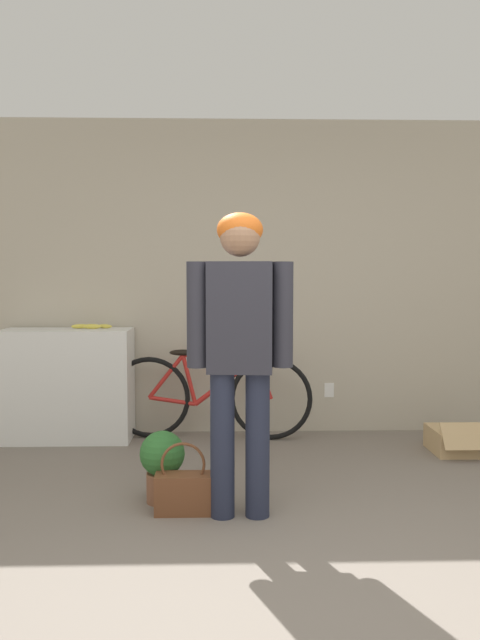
{
  "coord_description": "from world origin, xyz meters",
  "views": [
    {
      "loc": [
        -0.35,
        -2.29,
        1.31
      ],
      "look_at": [
        -0.26,
        1.04,
        1.08
      ],
      "focal_mm": 35.0,
      "sensor_mm": 36.0,
      "label": 1
    }
  ],
  "objects_px": {
    "banana": "(91,326)",
    "potted_plant": "(162,462)",
    "bicycle": "(210,395)",
    "cardboard_box": "(461,440)",
    "person": "(240,336)",
    "handbag": "(183,491)"
  },
  "relations": [
    {
      "from": "person",
      "to": "potted_plant",
      "type": "xyz_separation_m",
      "value": [
        -0.45,
        0.23,
        -0.76
      ]
    },
    {
      "from": "person",
      "to": "cardboard_box",
      "type": "distance_m",
      "value": 2.25
    },
    {
      "from": "handbag",
      "to": "potted_plant",
      "type": "bearing_deg",
      "value": 126.51
    },
    {
      "from": "bicycle",
      "to": "banana",
      "type": "height_order",
      "value": "banana"
    },
    {
      "from": "bicycle",
      "to": "banana",
      "type": "relative_size",
      "value": 4.82
    },
    {
      "from": "bicycle",
      "to": "handbag",
      "type": "height_order",
      "value": "bicycle"
    },
    {
      "from": "bicycle",
      "to": "potted_plant",
      "type": "bearing_deg",
      "value": -95.02
    },
    {
      "from": "potted_plant",
      "to": "banana",
      "type": "bearing_deg",
      "value": 115.75
    },
    {
      "from": "cardboard_box",
      "to": "banana",
      "type": "bearing_deg",
      "value": 169.97
    },
    {
      "from": "banana",
      "to": "handbag",
      "type": "bearing_deg",
      "value": -62.97
    },
    {
      "from": "banana",
      "to": "potted_plant",
      "type": "relative_size",
      "value": 0.82
    },
    {
      "from": "bicycle",
      "to": "person",
      "type": "bearing_deg",
      "value": -78.13
    },
    {
      "from": "potted_plant",
      "to": "person",
      "type": "bearing_deg",
      "value": -27.33
    },
    {
      "from": "handbag",
      "to": "potted_plant",
      "type": "xyz_separation_m",
      "value": [
        -0.13,
        0.18,
        0.11
      ]
    },
    {
      "from": "bicycle",
      "to": "banana",
      "type": "distance_m",
      "value": 1.1
    },
    {
      "from": "person",
      "to": "banana",
      "type": "height_order",
      "value": "person"
    },
    {
      "from": "bicycle",
      "to": "potted_plant",
      "type": "height_order",
      "value": "bicycle"
    },
    {
      "from": "handbag",
      "to": "bicycle",
      "type": "bearing_deg",
      "value": 85.88
    },
    {
      "from": "bicycle",
      "to": "handbag",
      "type": "bearing_deg",
      "value": -89.23
    },
    {
      "from": "handbag",
      "to": "cardboard_box",
      "type": "distance_m",
      "value": 2.3
    },
    {
      "from": "person",
      "to": "potted_plant",
      "type": "bearing_deg",
      "value": 158.0
    },
    {
      "from": "person",
      "to": "bicycle",
      "type": "bearing_deg",
      "value": 102.32
    }
  ]
}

